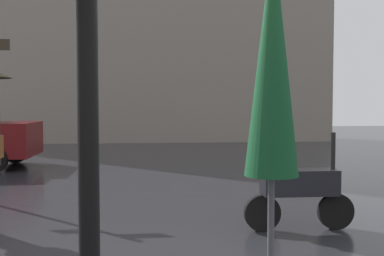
% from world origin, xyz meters
% --- Properties ---
extents(folded_patio_umbrella_near, '(0.47, 0.47, 2.49)m').
position_xyz_m(folded_patio_umbrella_near, '(0.72, -0.33, 1.66)').
color(folded_patio_umbrella_near, black).
rests_on(folded_patio_umbrella_near, ground).
extents(parked_scooter, '(1.41, 0.32, 1.23)m').
position_xyz_m(parked_scooter, '(1.95, 3.02, 0.56)').
color(parked_scooter, black).
rests_on(parked_scooter, ground).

